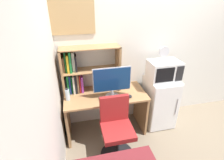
% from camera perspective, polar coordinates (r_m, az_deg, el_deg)
% --- Properties ---
extents(wall_back, '(6.40, 0.04, 2.60)m').
position_cam_1_polar(wall_back, '(3.23, 20.25, 10.08)').
color(wall_back, silver).
rests_on(wall_back, ground_plane).
extents(wall_left, '(0.04, 4.40, 2.60)m').
position_cam_1_polar(wall_left, '(1.33, -23.27, -15.84)').
color(wall_left, silver).
rests_on(wall_left, ground_plane).
extents(desk, '(1.28, 0.62, 0.74)m').
position_cam_1_polar(desk, '(2.82, -2.14, -8.47)').
color(desk, '#997047').
rests_on(desk, ground_plane).
extents(hutch_bookshelf, '(0.89, 0.27, 0.72)m').
position_cam_1_polar(hutch_bookshelf, '(2.67, -10.24, 3.06)').
color(hutch_bookshelf, '#997047').
rests_on(hutch_bookshelf, desk).
extents(monitor, '(0.57, 0.21, 0.48)m').
position_cam_1_polar(monitor, '(2.51, 0.05, -0.38)').
color(monitor, '#B7B7BC').
rests_on(monitor, desk).
extents(keyboard, '(0.39, 0.13, 0.02)m').
position_cam_1_polar(keyboard, '(2.58, 0.03, -6.03)').
color(keyboard, '#333338').
rests_on(keyboard, desk).
extents(computer_mouse, '(0.07, 0.08, 0.03)m').
position_cam_1_polar(computer_mouse, '(2.63, 5.93, -5.37)').
color(computer_mouse, black).
rests_on(computer_mouse, desk).
extents(water_bottle, '(0.06, 0.06, 0.19)m').
position_cam_1_polar(water_bottle, '(2.60, -14.59, -4.72)').
color(water_bottle, silver).
rests_on(water_bottle, desk).
extents(mini_fridge, '(0.49, 0.53, 0.89)m').
position_cam_1_polar(mini_fridge, '(3.15, 15.41, -6.90)').
color(mini_fridge, white).
rests_on(mini_fridge, ground_plane).
extents(microwave, '(0.49, 0.35, 0.30)m').
position_cam_1_polar(microwave, '(2.87, 16.84, 3.12)').
color(microwave, silver).
rests_on(microwave, mini_fridge).
extents(desk_fan, '(0.16, 0.11, 0.24)m').
position_cam_1_polar(desk_fan, '(2.74, 16.86, 8.50)').
color(desk_fan, silver).
rests_on(desk_fan, microwave).
extents(desk_chair, '(0.49, 0.49, 0.92)m').
position_cam_1_polar(desk_chair, '(2.50, 1.47, -16.88)').
color(desk_chair, black).
rests_on(desk_chair, ground_plane).
extents(wall_corkboard, '(0.75, 0.02, 0.52)m').
position_cam_1_polar(wall_corkboard, '(2.57, -14.64, 20.08)').
color(wall_corkboard, tan).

